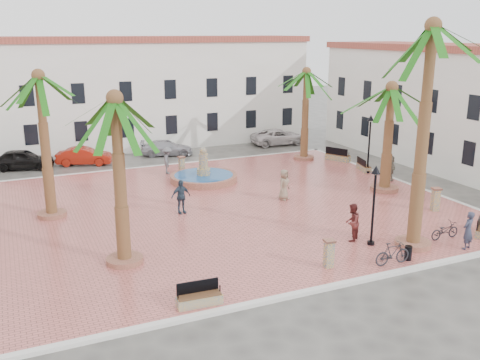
{
  "coord_description": "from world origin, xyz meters",
  "views": [
    {
      "loc": [
        -11.05,
        -27.26,
        9.92
      ],
      "look_at": [
        1.0,
        0.0,
        1.6
      ],
      "focal_mm": 40.0,
      "sensor_mm": 36.0,
      "label": 1
    }
  ],
  "objects_px": {
    "cyclist_b": "(352,222)",
    "pedestrian_fountain_b": "(181,197)",
    "bollard_se": "(329,253)",
    "bicycle_a": "(445,230)",
    "palm_nw": "(40,92)",
    "fountain": "(204,176)",
    "palm_s": "(431,50)",
    "pedestrian_north": "(167,160)",
    "bollard_n": "(182,165)",
    "cyclist_a": "(468,230)",
    "car_black": "(23,159)",
    "lamppost_s": "(375,192)",
    "lamppost_e": "(370,134)",
    "palm_e": "(391,102)",
    "bench_e": "(364,167)",
    "car_white": "(279,137)",
    "bollard_e": "(436,199)",
    "palm_sw": "(116,119)",
    "car_silver": "(167,148)",
    "car_red": "(84,156)",
    "pedestrian_east": "(390,168)",
    "litter_bin": "(408,253)",
    "bench_s": "(199,299)",
    "bench_ne": "(338,157)",
    "bicycle_b": "(393,253)",
    "palm_ne": "(306,82)"
  },
  "relations": [
    {
      "from": "lamppost_e",
      "to": "bollard_n",
      "type": "bearing_deg",
      "value": 157.02
    },
    {
      "from": "palm_e",
      "to": "pedestrian_north",
      "type": "height_order",
      "value": "palm_e"
    },
    {
      "from": "bench_e",
      "to": "car_black",
      "type": "distance_m",
      "value": 25.13
    },
    {
      "from": "litter_bin",
      "to": "car_silver",
      "type": "relative_size",
      "value": 0.15
    },
    {
      "from": "palm_nw",
      "to": "palm_s",
      "type": "distance_m",
      "value": 19.06
    },
    {
      "from": "palm_nw",
      "to": "lamppost_s",
      "type": "relative_size",
      "value": 2.05
    },
    {
      "from": "fountain",
      "to": "pedestrian_fountain_b",
      "type": "bearing_deg",
      "value": -120.85
    },
    {
      "from": "bench_e",
      "to": "bollard_e",
      "type": "distance_m",
      "value": 9.28
    },
    {
      "from": "cyclist_b",
      "to": "car_silver",
      "type": "bearing_deg",
      "value": -120.27
    },
    {
      "from": "pedestrian_east",
      "to": "pedestrian_north",
      "type": "bearing_deg",
      "value": -109.28
    },
    {
      "from": "cyclist_a",
      "to": "palm_e",
      "type": "bearing_deg",
      "value": -122.75
    },
    {
      "from": "bench_s",
      "to": "car_red",
      "type": "distance_m",
      "value": 24.47
    },
    {
      "from": "palm_nw",
      "to": "pedestrian_north",
      "type": "bearing_deg",
      "value": 36.49
    },
    {
      "from": "palm_nw",
      "to": "palm_s",
      "type": "height_order",
      "value": "palm_s"
    },
    {
      "from": "lamppost_e",
      "to": "pedestrian_fountain_b",
      "type": "xyz_separation_m",
      "value": [
        -14.88,
        -3.03,
        -1.86
      ]
    },
    {
      "from": "palm_sw",
      "to": "bollard_n",
      "type": "xyz_separation_m",
      "value": [
        6.96,
        13.5,
        -5.68
      ]
    },
    {
      "from": "bench_ne",
      "to": "lamppost_s",
      "type": "relative_size",
      "value": 0.53
    },
    {
      "from": "car_black",
      "to": "litter_bin",
      "type": "bearing_deg",
      "value": -133.91
    },
    {
      "from": "cyclist_a",
      "to": "pedestrian_east",
      "type": "height_order",
      "value": "cyclist_a"
    },
    {
      "from": "car_silver",
      "to": "palm_ne",
      "type": "bearing_deg",
      "value": -107.04
    },
    {
      "from": "palm_sw",
      "to": "bollard_se",
      "type": "xyz_separation_m",
      "value": [
        7.89,
        -4.01,
        -5.67
      ]
    },
    {
      "from": "pedestrian_north",
      "to": "cyclist_a",
      "type": "bearing_deg",
      "value": -138.79
    },
    {
      "from": "litter_bin",
      "to": "bicycle_b",
      "type": "distance_m",
      "value": 0.99
    },
    {
      "from": "palm_s",
      "to": "car_red",
      "type": "distance_m",
      "value": 27.34
    },
    {
      "from": "bollard_e",
      "to": "car_red",
      "type": "distance_m",
      "value": 25.59
    },
    {
      "from": "fountain",
      "to": "palm_nw",
      "type": "relative_size",
      "value": 0.57
    },
    {
      "from": "lamppost_e",
      "to": "car_white",
      "type": "xyz_separation_m",
      "value": [
        -0.82,
        12.0,
        -2.27
      ]
    },
    {
      "from": "bollard_n",
      "to": "pedestrian_east",
      "type": "height_order",
      "value": "pedestrian_east"
    },
    {
      "from": "palm_nw",
      "to": "pedestrian_north",
      "type": "xyz_separation_m",
      "value": [
        8.39,
        6.21,
        -5.79
      ]
    },
    {
      "from": "bicycle_a",
      "to": "car_white",
      "type": "bearing_deg",
      "value": -8.4
    },
    {
      "from": "palm_nw",
      "to": "lamppost_s",
      "type": "distance_m",
      "value": 17.49
    },
    {
      "from": "bench_ne",
      "to": "lamppost_s",
      "type": "xyz_separation_m",
      "value": [
        -8.2,
        -15.05,
        2.32
      ]
    },
    {
      "from": "bollard_se",
      "to": "pedestrian_fountain_b",
      "type": "distance_m",
      "value": 10.0
    },
    {
      "from": "palm_e",
      "to": "pedestrian_east",
      "type": "relative_size",
      "value": 4.01
    },
    {
      "from": "palm_s",
      "to": "pedestrian_north",
      "type": "xyz_separation_m",
      "value": [
        -6.78,
        17.51,
        -8.04
      ]
    },
    {
      "from": "cyclist_b",
      "to": "car_black",
      "type": "bearing_deg",
      "value": -95.05
    },
    {
      "from": "palm_nw",
      "to": "bicycle_a",
      "type": "height_order",
      "value": "palm_nw"
    },
    {
      "from": "car_red",
      "to": "bicycle_a",
      "type": "bearing_deg",
      "value": -130.73
    },
    {
      "from": "palm_sw",
      "to": "cyclist_b",
      "type": "height_order",
      "value": "palm_sw"
    },
    {
      "from": "bollard_se",
      "to": "car_black",
      "type": "height_order",
      "value": "car_black"
    },
    {
      "from": "bicycle_a",
      "to": "pedestrian_fountain_b",
      "type": "relative_size",
      "value": 0.85
    },
    {
      "from": "pedestrian_east",
      "to": "cyclist_a",
      "type": "bearing_deg",
      "value": -11.19
    },
    {
      "from": "bollard_n",
      "to": "pedestrian_north",
      "type": "distance_m",
      "value": 1.04
    },
    {
      "from": "car_black",
      "to": "bollard_n",
      "type": "bearing_deg",
      "value": -107.13
    },
    {
      "from": "cyclist_b",
      "to": "pedestrian_fountain_b",
      "type": "height_order",
      "value": "pedestrian_fountain_b"
    },
    {
      "from": "lamppost_e",
      "to": "pedestrian_fountain_b",
      "type": "distance_m",
      "value": 15.29
    },
    {
      "from": "bollard_se",
      "to": "bicycle_a",
      "type": "relative_size",
      "value": 0.77
    },
    {
      "from": "fountain",
      "to": "lamppost_s",
      "type": "height_order",
      "value": "lamppost_s"
    },
    {
      "from": "cyclist_a",
      "to": "pedestrian_fountain_b",
      "type": "bearing_deg",
      "value": -60.95
    },
    {
      "from": "bollard_n",
      "to": "fountain",
      "type": "bearing_deg",
      "value": -73.1
    }
  ]
}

